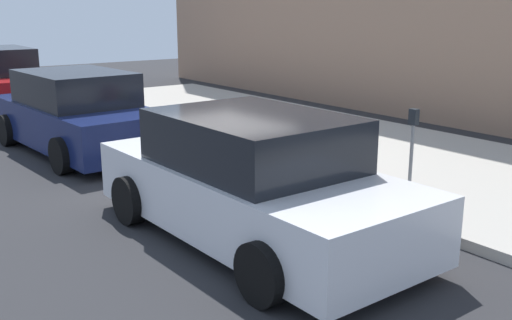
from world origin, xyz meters
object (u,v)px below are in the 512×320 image
parking_meter (412,140)px  suitcase_maroon_4 (264,138)px  suitcase_silver_0 (355,171)px  suitcase_olive_2 (307,153)px  suitcase_navy_3 (287,144)px  suitcase_teal_5 (245,136)px  suitcase_red_1 (328,157)px  fire_hydrant (220,125)px  parked_car_white_0 (253,181)px  parked_car_navy_1 (77,114)px  bollard_post (201,124)px

parking_meter → suitcase_maroon_4: bearing=4.3°
suitcase_silver_0 → suitcase_olive_2: (1.10, -0.02, 0.06)m
suitcase_navy_3 → suitcase_teal_5: size_ratio=1.46×
suitcase_maroon_4 → suitcase_olive_2: bearing=179.7°
suitcase_olive_2 → suitcase_teal_5: suitcase_olive_2 is taller
suitcase_red_1 → fire_hydrant: 3.12m
suitcase_silver_0 → parking_meter: 1.02m
suitcase_navy_3 → parked_car_white_0: size_ratio=0.21×
suitcase_maroon_4 → parked_car_white_0: (-2.71, 2.27, 0.23)m
suitcase_teal_5 → suitcase_red_1: bearing=178.4°
suitcase_silver_0 → suitcase_olive_2: size_ratio=0.83×
parked_car_navy_1 → suitcase_teal_5: bearing=-138.0°
suitcase_silver_0 → suitcase_teal_5: (2.81, -0.00, 0.04)m
parked_car_white_0 → suitcase_olive_2: bearing=-55.5°
suitcase_olive_2 → bollard_post: size_ratio=1.01×
suitcase_red_1 → suitcase_olive_2: 0.57m
suitcase_red_1 → parked_car_navy_1: (4.77, 2.18, 0.23)m
suitcase_red_1 → suitcase_silver_0: bearing=-173.2°
suitcase_red_1 → parked_car_white_0: 2.40m
suitcase_silver_0 → suitcase_red_1: suitcase_red_1 is taller
suitcase_maroon_4 → suitcase_silver_0: bearing=179.4°
suitcase_navy_3 → suitcase_maroon_4: suitcase_navy_3 is taller
suitcase_teal_5 → suitcase_silver_0: bearing=180.0°
suitcase_navy_3 → parked_car_navy_1: (3.62, 2.30, 0.25)m
fire_hydrant → parking_meter: size_ratio=0.58×
parked_car_navy_1 → parked_car_white_0: bearing=-180.0°
parking_meter → suitcase_navy_3: bearing=4.5°
suitcase_silver_0 → suitcase_olive_2: 1.10m
suitcase_navy_3 → suitcase_maroon_4: 0.58m
suitcase_red_1 → suitcase_maroon_4: 1.73m
suitcase_red_1 → parking_meter: bearing=-166.7°
suitcase_maroon_4 → parking_meter: 3.11m
bollard_post → parked_car_navy_1: bearing=60.3°
suitcase_olive_2 → fire_hydrant: fire_hydrant is taller
parked_car_navy_1 → bollard_post: bearing=-119.7°
parking_meter → suitcase_olive_2: bearing=7.0°
suitcase_silver_0 → fire_hydrant: fire_hydrant is taller
suitcase_olive_2 → suitcase_navy_3: bearing=-4.0°
suitcase_silver_0 → suitcase_navy_3: size_ratio=0.60×
suitcase_olive_2 → parked_car_white_0: (-1.55, 2.26, 0.28)m
suitcase_silver_0 → parking_meter: bearing=-162.6°
parking_meter → parked_car_white_0: 2.53m
suitcase_teal_5 → bollard_post: bearing=6.5°
bollard_post → parked_car_navy_1: parked_car_navy_1 is taller
fire_hydrant → parking_meter: 4.50m
suitcase_navy_3 → bollard_post: (2.43, 0.20, -0.01)m
suitcase_red_1 → suitcase_olive_2: (0.56, -0.08, -0.05)m
parked_car_white_0 → suitcase_teal_5: bearing=-34.5°
suitcase_silver_0 → suitcase_red_1: 0.55m
suitcase_olive_2 → parked_car_white_0: size_ratio=0.15×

